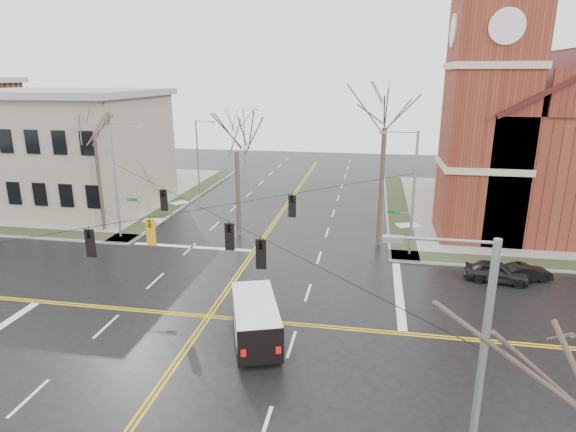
% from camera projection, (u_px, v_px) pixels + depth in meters
% --- Properties ---
extents(ground, '(120.00, 120.00, 0.00)m').
position_uv_depth(ground, '(209.00, 316.00, 26.58)').
color(ground, black).
rests_on(ground, ground).
extents(sidewalks, '(80.00, 80.00, 0.17)m').
position_uv_depth(sidewalks, '(209.00, 315.00, 26.56)').
color(sidewalks, gray).
rests_on(sidewalks, ground).
extents(road_markings, '(100.00, 100.00, 0.01)m').
position_uv_depth(road_markings, '(209.00, 316.00, 26.58)').
color(road_markings, gold).
rests_on(road_markings, ground).
extents(church, '(24.28, 27.48, 27.50)m').
position_uv_depth(church, '(557.00, 126.00, 43.45)').
color(church, maroon).
rests_on(church, ground).
extents(civic_building_a, '(18.00, 14.00, 11.00)m').
position_uv_depth(civic_building_a, '(61.00, 152.00, 47.63)').
color(civic_building_a, gray).
rests_on(civic_building_a, ground).
extents(signal_pole_ne, '(2.75, 0.22, 9.00)m').
position_uv_depth(signal_pole_ne, '(411.00, 191.00, 34.14)').
color(signal_pole_ne, gray).
rests_on(signal_pole_ne, ground).
extents(signal_pole_nw, '(2.75, 0.22, 9.00)m').
position_uv_depth(signal_pole_nw, '(117.00, 179.00, 37.96)').
color(signal_pole_nw, gray).
rests_on(signal_pole_nw, ground).
extents(signal_pole_se, '(2.75, 0.22, 9.00)m').
position_uv_depth(signal_pole_se, '(471.00, 392.00, 12.41)').
color(signal_pole_se, gray).
rests_on(signal_pole_se, ground).
extents(span_wires, '(23.02, 23.02, 0.03)m').
position_uv_depth(span_wires, '(203.00, 209.00, 24.83)').
color(span_wires, black).
rests_on(span_wires, ground).
extents(traffic_signals, '(8.21, 8.26, 1.30)m').
position_uv_depth(traffic_signals, '(199.00, 226.00, 24.42)').
color(traffic_signals, black).
rests_on(traffic_signals, ground).
extents(streetlight_north_a, '(2.30, 0.20, 8.00)m').
position_uv_depth(streetlight_north_a, '(199.00, 153.00, 53.57)').
color(streetlight_north_a, gray).
rests_on(streetlight_north_a, ground).
extents(streetlight_north_b, '(2.30, 0.20, 8.00)m').
position_uv_depth(streetlight_north_b, '(245.00, 133.00, 72.46)').
color(streetlight_north_b, gray).
rests_on(streetlight_north_b, ground).
extents(cargo_van, '(3.74, 5.77, 2.06)m').
position_uv_depth(cargo_van, '(255.00, 316.00, 24.10)').
color(cargo_van, white).
rests_on(cargo_van, ground).
extents(parked_car_a, '(4.13, 2.19, 1.34)m').
position_uv_depth(parked_car_a, '(496.00, 272.00, 30.94)').
color(parked_car_a, black).
rests_on(parked_car_a, ground).
extents(parked_car_b, '(3.54, 2.06, 1.10)m').
position_uv_depth(parked_car_b, '(525.00, 272.00, 31.11)').
color(parked_car_b, black).
rests_on(parked_car_b, ground).
extents(tree_nw_far, '(4.00, 4.00, 11.32)m').
position_uv_depth(tree_nw_far, '(94.00, 135.00, 38.93)').
color(tree_nw_far, '#362A22').
rests_on(tree_nw_far, ground).
extents(tree_nw_near, '(4.00, 4.00, 10.21)m').
position_uv_depth(tree_nw_near, '(237.00, 146.00, 38.19)').
color(tree_nw_near, '#362A22').
rests_on(tree_nw_near, ground).
extents(tree_ne, '(4.00, 4.00, 13.42)m').
position_uv_depth(tree_ne, '(385.00, 120.00, 35.32)').
color(tree_ne, '#362A22').
rests_on(tree_ne, ground).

